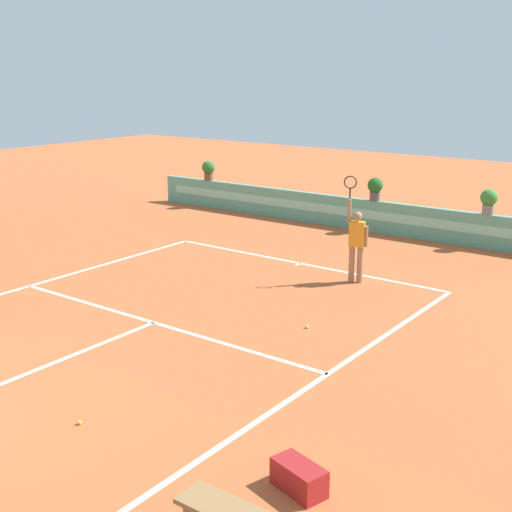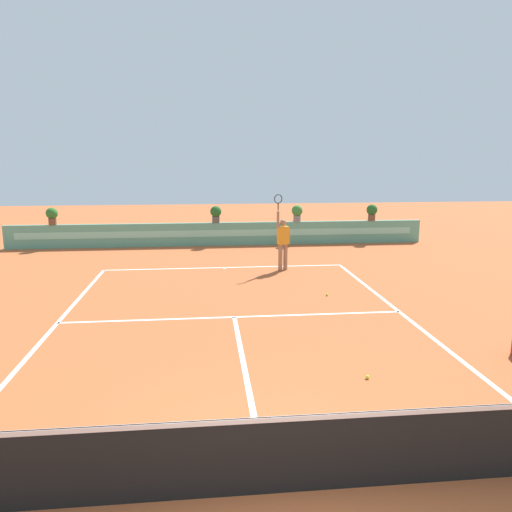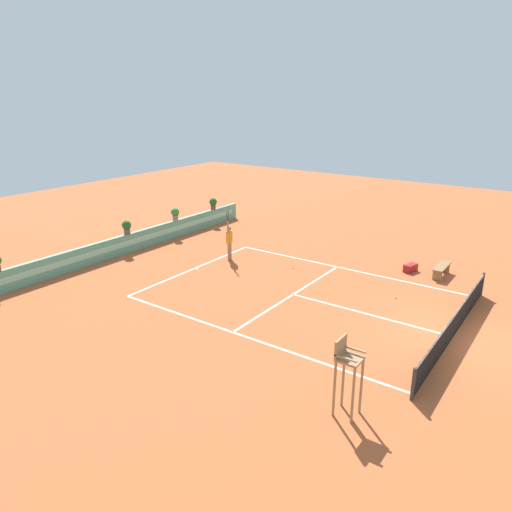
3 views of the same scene
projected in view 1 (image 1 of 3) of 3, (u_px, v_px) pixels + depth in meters
ground_plane at (139, 328)px, 13.68m from camera, size 60.00×60.00×0.00m
court_lines at (164, 318)px, 14.24m from camera, size 8.32×11.94×0.01m
back_wall_barrier at (379, 217)px, 21.61m from camera, size 18.00×0.21×1.00m
gear_bag at (299, 477)px, 8.38m from camera, size 0.77×0.53×0.36m
tennis_player at (356, 240)px, 16.39m from camera, size 0.59×0.33×2.58m
tennis_ball_near_baseline at (80, 422)px, 9.98m from camera, size 0.07×0.07×0.07m
tennis_ball_mid_court at (307, 327)px, 13.69m from camera, size 0.07×0.07×0.07m
potted_plant_right at (489, 200)px, 19.42m from camera, size 0.48×0.48×0.72m
potted_plant_centre at (375, 188)px, 21.46m from camera, size 0.48×0.48×0.72m
potted_plant_far_left at (208, 169)px, 25.38m from camera, size 0.48×0.48×0.72m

